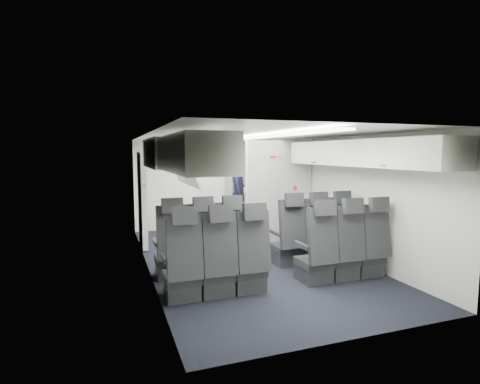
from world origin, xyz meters
TOP-DOWN VIEW (x-y plane):
  - cabin_shell at (0.00, 0.00)m, footprint 3.41×6.01m
  - seat_row_front at (-0.00, -0.53)m, footprint 3.33×0.56m
  - seat_row_mid at (-0.00, -1.43)m, footprint 3.33×0.56m
  - overhead_bin_left_rear at (-1.40, -2.00)m, footprint 0.53×1.80m
  - overhead_bin_left_front_open at (-1.44, -0.25)m, footprint 0.64×1.70m
  - overhead_bin_right_rear at (1.40, -2.00)m, footprint 0.53×1.80m
  - overhead_bin_right_front at (1.40, -0.25)m, footprint 0.53×1.70m
  - bulkhead_partition at (0.98, 0.80)m, footprint 1.40×0.15m
  - galley_unit at (0.95, 2.72)m, footprint 0.85×0.52m
  - boarding_door at (-1.64, 1.55)m, footprint 0.12×1.27m
  - flight_attendant at (0.44, 1.75)m, footprint 0.68×0.80m
  - carry_on_bag at (-1.41, -0.53)m, footprint 0.48×0.40m
  - papers at (0.63, 1.70)m, footprint 0.18×0.03m

SIDE VIEW (x-z plane):
  - seat_row_front at x=0.00m, z-range -0.21..1.02m
  - seat_row_mid at x=0.00m, z-range -0.21..1.02m
  - flight_attendant at x=0.44m, z-range 0.00..1.85m
  - galley_unit at x=0.95m, z-range 0.00..1.90m
  - boarding_door at x=-1.64m, z-range 0.02..1.88m
  - papers at x=0.63m, z-range 1.00..1.12m
  - bulkhead_partition at x=0.98m, z-range 0.01..2.14m
  - cabin_shell at x=0.00m, z-range 0.04..2.21m
  - overhead_bin_left_front_open at x=-1.44m, z-range 1.38..2.10m
  - carry_on_bag at x=-1.41m, z-range 1.69..1.93m
  - overhead_bin_right_front at x=1.40m, z-range 1.66..2.06m
  - overhead_bin_left_rear at x=-1.40m, z-range 1.66..2.06m
  - overhead_bin_right_rear at x=1.40m, z-range 1.66..2.06m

